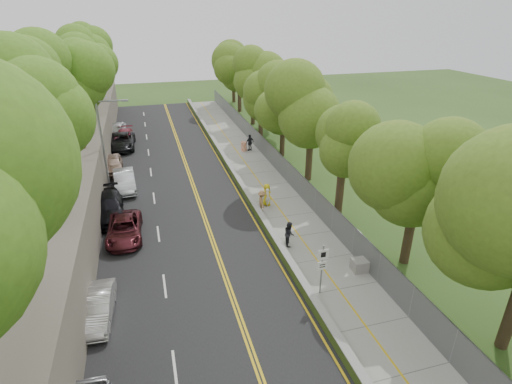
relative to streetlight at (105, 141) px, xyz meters
The scene contains 25 objects.
ground 18.08m from the streetlight, 53.23° to the right, with size 140.00×140.00×0.00m, color #33511E.
road 6.93m from the streetlight, 11.17° to the left, with size 11.20×66.00×0.04m, color black.
sidewalk 13.84m from the streetlight, ahead, with size 4.20×66.00×0.05m, color gray.
jersey_barrier 11.60m from the streetlight, ahead, with size 0.42×66.00×0.60m, color #8ACA34.
rock_embankment 4.15m from the streetlight, 161.78° to the left, with size 5.00×66.00×4.00m, color #595147.
chainlink_fence 15.58m from the streetlight, ahead, with size 0.04×66.00×2.00m, color slate.
trees_embankment 6.46m from the streetlight, 158.49° to the left, with size 6.40×66.00×13.00m, color #558922, non-canonical shape.
trees_fenceside 17.65m from the streetlight, ahead, with size 7.00×66.00×14.00m, color #5A7E22, non-canonical shape.
streetlight is the anchor object (origin of this frame).
signpost 20.72m from the streetlight, 55.92° to the right, with size 0.62×0.09×3.10m.
construction_barrel 16.01m from the streetlight, 29.55° to the left, with size 0.62×0.62×1.01m, color #D23A06.
concrete_block 21.96m from the streetlight, 46.77° to the right, with size 1.08×0.81×0.72m, color slate.
car_1 16.19m from the streetlight, 90.50° to the right, with size 1.41×4.05×1.33m, color silver.
car_2 8.87m from the streetlight, 82.29° to the right, with size 2.28×4.95×1.37m, color #501A21.
car_3 5.77m from the streetlight, 91.81° to the right, with size 2.28×5.60×1.63m, color black.
car_4 6.35m from the streetlight, 91.56° to the left, with size 1.82×4.51×1.54m, color tan.
car_5 3.96m from the streetlight, 29.10° to the left, with size 1.69×4.85×1.60m, color #B6B7BE.
car_6 12.85m from the streetlight, 87.45° to the left, with size 2.70×5.86×1.63m, color black.
car_7 14.74m from the streetlight, 86.76° to the left, with size 2.06×5.07×1.47m, color #9C2C40.
car_8 17.53m from the streetlight, 90.46° to the left, with size 1.91×4.74×1.62m, color silver.
painter_0 13.75m from the streetlight, 26.06° to the right, with size 0.89×0.58×1.83m, color gold.
painter_1 13.90m from the streetlight, 27.00° to the right, with size 0.57×0.37×1.56m, color white.
painter_2 16.99m from the streetlight, 45.66° to the right, with size 0.83×0.65×1.71m, color black.
painter_3 13.62m from the streetlight, 31.16° to the right, with size 1.13×0.65×1.75m, color #9B6F43.
person_far 16.42m from the streetlight, 28.02° to the left, with size 1.07×0.44×1.82m, color black.
Camera 1 is at (-7.23, -19.09, 14.46)m, focal length 28.00 mm.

